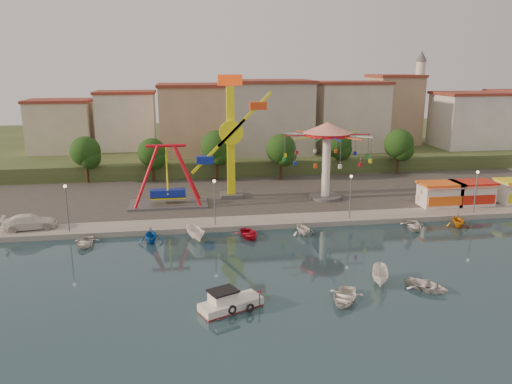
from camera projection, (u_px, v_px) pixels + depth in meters
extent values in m
plane|color=#132935|center=(312.00, 270.00, 45.90)|extent=(200.00, 200.00, 0.00)
cube|color=#9E998E|center=(236.00, 153.00, 105.20)|extent=(200.00, 100.00, 0.60)
cube|color=#4C4944|center=(260.00, 187.00, 74.48)|extent=(90.00, 28.00, 0.01)
cube|color=#384C26|center=(234.00, 144.00, 109.69)|extent=(200.00, 60.00, 3.00)
cube|color=#59595E|center=(169.00, 204.00, 64.90)|extent=(10.00, 5.00, 0.30)
cube|color=#12259D|center=(168.00, 193.00, 64.54)|extent=(4.50, 1.40, 1.00)
cylinder|color=red|center=(166.00, 146.00, 63.00)|extent=(5.00, 0.40, 0.40)
cube|color=#59595E|center=(231.00, 195.00, 68.93)|extent=(3.00, 3.00, 0.50)
cube|color=#FFF715|center=(231.00, 143.00, 67.14)|extent=(1.00, 1.00, 15.00)
cube|color=#E73C0C|center=(230.00, 80.00, 65.08)|extent=(3.20, 0.50, 1.40)
cylinder|color=#FFF715|center=(231.00, 133.00, 66.00)|extent=(3.20, 0.50, 3.20)
cube|color=#FFF715|center=(245.00, 119.00, 65.64)|extent=(7.36, 0.35, 7.28)
cube|color=#E54214|center=(258.00, 106.00, 65.46)|extent=(2.20, 1.20, 1.00)
cylinder|color=#59595E|center=(325.00, 197.00, 68.12)|extent=(4.40, 4.40, 0.40)
cylinder|color=white|center=(326.00, 166.00, 67.06)|extent=(1.10, 1.10, 9.00)
cylinder|color=red|center=(327.00, 134.00, 65.99)|extent=(6.00, 6.00, 0.50)
cone|color=red|center=(328.00, 127.00, 65.77)|extent=(6.40, 6.40, 1.40)
cube|color=white|center=(440.00, 195.00, 64.32)|extent=(5.00, 3.00, 2.80)
cube|color=orange|center=(441.00, 184.00, 63.94)|extent=(5.40, 3.40, 0.25)
cube|color=red|center=(447.00, 189.00, 62.40)|extent=(5.00, 0.77, 0.43)
cube|color=white|center=(472.00, 194.00, 64.99)|extent=(5.00, 3.00, 2.80)
cube|color=red|center=(473.00, 182.00, 64.60)|extent=(5.40, 3.40, 0.25)
cube|color=red|center=(481.00, 188.00, 63.06)|extent=(5.00, 0.77, 0.43)
cylinder|color=#59595E|center=(67.00, 209.00, 54.06)|extent=(0.14, 0.14, 5.00)
cylinder|color=#59595E|center=(215.00, 203.00, 56.41)|extent=(0.14, 0.14, 5.00)
cylinder|color=#59595E|center=(350.00, 198.00, 58.75)|extent=(0.14, 0.14, 5.00)
cylinder|color=#59595E|center=(476.00, 193.00, 61.10)|extent=(0.14, 0.14, 5.00)
cylinder|color=#382314|center=(87.00, 171.00, 76.91)|extent=(0.44, 0.44, 3.60)
sphere|color=black|center=(85.00, 151.00, 76.14)|extent=(4.60, 4.60, 4.60)
cylinder|color=#382314|center=(153.00, 171.00, 77.69)|extent=(0.44, 0.44, 3.40)
sphere|color=black|center=(152.00, 152.00, 76.97)|extent=(4.35, 4.35, 4.35)
cylinder|color=#382314|center=(217.00, 168.00, 78.68)|extent=(0.44, 0.44, 3.92)
sphere|color=black|center=(217.00, 147.00, 77.84)|extent=(5.02, 5.02, 5.02)
cylinder|color=#382314|center=(281.00, 168.00, 78.79)|extent=(0.44, 0.44, 3.66)
sphere|color=black|center=(281.00, 149.00, 78.01)|extent=(4.68, 4.68, 4.68)
cylinder|color=#382314|center=(336.00, 163.00, 83.11)|extent=(0.44, 0.44, 3.80)
sphere|color=black|center=(337.00, 143.00, 82.30)|extent=(4.86, 4.86, 4.86)
cylinder|color=#382314|center=(397.00, 163.00, 82.83)|extent=(0.44, 0.44, 3.77)
sphere|color=black|center=(399.00, 144.00, 82.03)|extent=(4.83, 4.83, 4.83)
cube|color=beige|center=(47.00, 123.00, 82.91)|extent=(9.26, 9.53, 11.87)
cube|color=silver|center=(125.00, 128.00, 90.17)|extent=(12.33, 9.01, 8.63)
cube|color=tan|center=(198.00, 119.00, 92.33)|extent=(11.95, 9.28, 11.23)
cube|color=beige|center=(274.00, 125.00, 91.58)|extent=(12.59, 10.50, 9.20)
cube|color=beige|center=(339.00, 122.00, 96.80)|extent=(10.75, 9.23, 9.24)
cube|color=tan|center=(408.00, 116.00, 96.72)|extent=(12.77, 10.96, 11.21)
cube|color=silver|center=(469.00, 113.00, 96.81)|extent=(8.23, 8.98, 12.36)
cube|color=beige|center=(508.00, 119.00, 103.72)|extent=(11.59, 10.93, 8.76)
cylinder|color=silver|center=(418.00, 102.00, 100.17)|extent=(1.80, 1.80, 16.00)
cylinder|color=#59595E|center=(420.00, 77.00, 98.93)|extent=(2.80, 2.80, 0.30)
cone|color=#59595E|center=(422.00, 56.00, 97.94)|extent=(2.20, 2.20, 2.00)
cube|color=white|center=(231.00, 306.00, 38.49)|extent=(5.21, 3.71, 0.88)
cube|color=red|center=(231.00, 308.00, 38.54)|extent=(5.21, 3.71, 0.16)
cube|color=white|center=(223.00, 297.00, 38.31)|extent=(2.38, 2.14, 0.88)
cube|color=black|center=(223.00, 291.00, 38.19)|extent=(2.64, 2.40, 0.12)
torus|color=black|center=(232.00, 310.00, 37.51)|extent=(0.76, 0.48, 0.74)
torus|color=black|center=(250.00, 308.00, 37.76)|extent=(0.76, 0.48, 0.74)
imported|color=white|center=(427.00, 285.00, 41.82)|extent=(4.23, 4.34, 0.73)
imported|color=white|center=(344.00, 297.00, 39.71)|extent=(4.27, 4.71, 0.80)
imported|color=white|center=(380.00, 276.00, 42.89)|extent=(2.59, 3.91, 1.42)
imported|color=white|center=(30.00, 222.00, 55.31)|extent=(6.00, 3.22, 1.65)
imported|color=silver|center=(85.00, 242.00, 51.99)|extent=(2.66, 3.64, 0.73)
imported|color=blue|center=(151.00, 235.00, 52.88)|extent=(3.00, 3.35, 1.60)
imported|color=white|center=(196.00, 233.00, 53.59)|extent=(2.50, 4.10, 1.49)
imported|color=#B60E21|center=(249.00, 234.00, 54.52)|extent=(3.13, 4.00, 0.75)
imported|color=silver|center=(303.00, 228.00, 55.32)|extent=(3.20, 3.48, 1.55)
imported|color=silver|center=(413.00, 226.00, 57.32)|extent=(3.70, 4.40, 0.78)
imported|color=orange|center=(458.00, 220.00, 58.03)|extent=(3.24, 3.55, 1.60)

